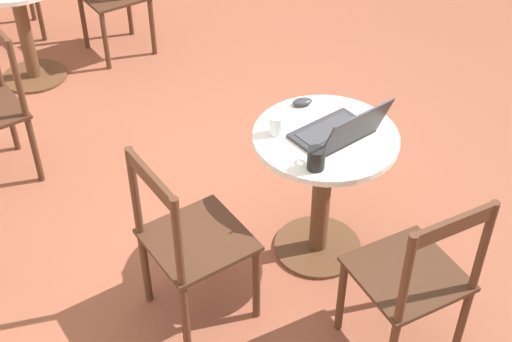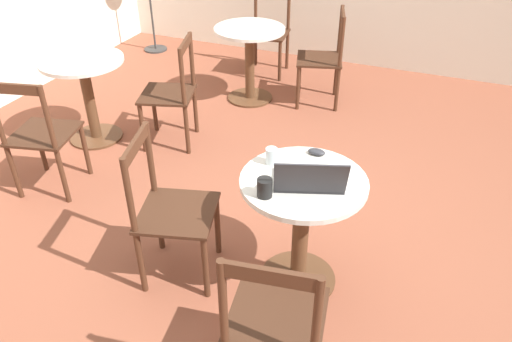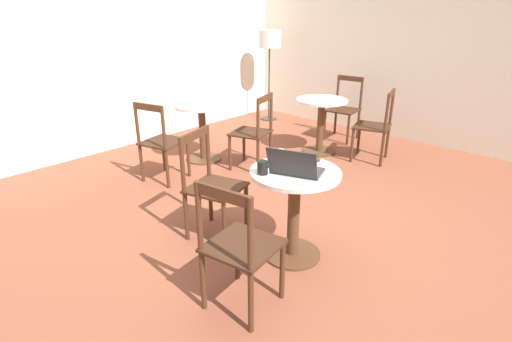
% 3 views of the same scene
% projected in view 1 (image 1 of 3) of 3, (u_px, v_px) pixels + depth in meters
% --- Properties ---
extents(ground_plane, '(16.00, 16.00, 0.00)m').
position_uv_depth(ground_plane, '(258.00, 215.00, 3.89)').
color(ground_plane, brown).
extents(cafe_table_near, '(0.67, 0.67, 0.72)m').
position_uv_depth(cafe_table_near, '(323.00, 173.00, 3.37)').
color(cafe_table_near, '#51331E').
rests_on(cafe_table_near, ground_plane).
extents(cafe_table_mid, '(0.67, 0.67, 0.72)m').
position_uv_depth(cafe_table_mid, '(20.00, 12.00, 4.68)').
color(cafe_table_mid, '#51331E').
rests_on(cafe_table_mid, ground_plane).
extents(chair_near_back, '(0.52, 0.52, 0.91)m').
position_uv_depth(chair_near_back, '(189.00, 243.00, 3.08)').
color(chair_near_back, '#472819').
rests_on(chair_near_back, ground_plane).
extents(chair_near_left, '(0.48, 0.48, 0.91)m').
position_uv_depth(chair_near_left, '(414.00, 279.00, 2.92)').
color(chair_near_left, '#472819').
rests_on(chair_near_left, ground_plane).
extents(laptop, '(0.40, 0.43, 0.23)m').
position_uv_depth(laptop, '(339.00, 131.00, 3.18)').
color(laptop, '#2D2D33').
rests_on(laptop, cafe_table_near).
extents(mouse, '(0.06, 0.10, 0.03)m').
position_uv_depth(mouse, '(302.00, 102.00, 3.42)').
color(mouse, '#2D2D33').
rests_on(mouse, cafe_table_near).
extents(mug, '(0.12, 0.08, 0.10)m').
position_uv_depth(mug, '(316.00, 158.00, 3.02)').
color(mug, black).
rests_on(mug, cafe_table_near).
extents(drinking_glass, '(0.06, 0.06, 0.09)m').
position_uv_depth(drinking_glass, '(276.00, 125.00, 3.22)').
color(drinking_glass, silver).
rests_on(drinking_glass, cafe_table_near).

